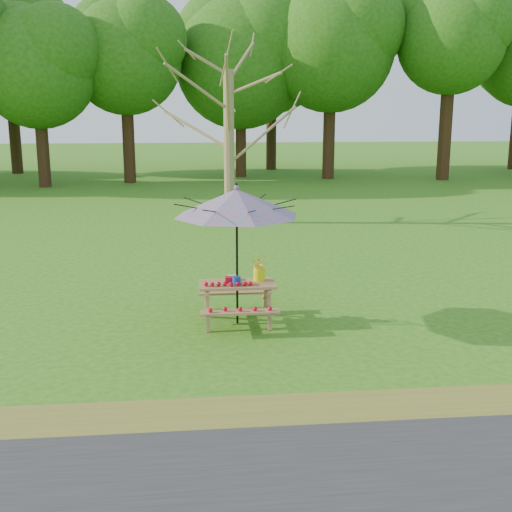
{
  "coord_description": "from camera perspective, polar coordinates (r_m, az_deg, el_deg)",
  "views": [
    {
      "loc": [
        2.29,
        -9.28,
        3.34
      ],
      "look_at": [
        3.3,
        0.5,
        1.1
      ],
      "focal_mm": 45.0,
      "sensor_mm": 36.0,
      "label": 1
    }
  ],
  "objects": [
    {
      "name": "treeline",
      "position": [
        31.71,
        -10.7,
        21.06
      ],
      "size": [
        60.0,
        12.0,
        16.0
      ],
      "primitive_type": null,
      "color": "#21540E",
      "rests_on": "ground"
    },
    {
      "name": "patio_umbrella",
      "position": [
        9.9,
        -1.73,
        4.75
      ],
      "size": [
        2.32,
        2.32,
        2.25
      ],
      "color": "black",
      "rests_on": "ground"
    },
    {
      "name": "picnic_table",
      "position": [
        10.25,
        -1.67,
        -4.26
      ],
      "size": [
        1.2,
        1.32,
        0.67
      ],
      "color": "#A57C4A",
      "rests_on": "ground"
    },
    {
      "name": "tomatoes_row",
      "position": [
        9.97,
        -2.47,
        -2.5
      ],
      "size": [
        0.77,
        0.13,
        0.07
      ],
      "primitive_type": null,
      "color": "red",
      "rests_on": "picnic_table"
    },
    {
      "name": "ground",
      "position": [
        10.12,
        -18.77,
        -7.14
      ],
      "size": [
        120.0,
        120.0,
        0.0
      ],
      "primitive_type": "plane",
      "color": "#227416",
      "rests_on": "ground"
    },
    {
      "name": "bare_tree",
      "position": [
        19.58,
        -2.53,
        21.63
      ],
      "size": [
        5.95,
        5.95,
        10.44
      ],
      "color": "olive",
      "rests_on": "ground"
    },
    {
      "name": "produce_bins",
      "position": [
        10.15,
        -2.04,
        -2.11
      ],
      "size": [
        0.24,
        0.43,
        0.13
      ],
      "color": "red",
      "rests_on": "picnic_table"
    },
    {
      "name": "flower_bucket",
      "position": [
        10.25,
        0.29,
        -1.0
      ],
      "size": [
        0.27,
        0.24,
        0.41
      ],
      "color": "#E2E80C",
      "rests_on": "picnic_table"
    }
  ]
}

